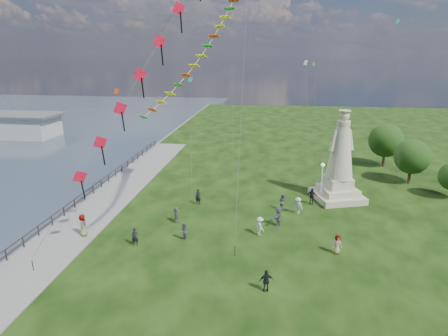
# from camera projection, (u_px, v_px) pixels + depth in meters

# --- Properties ---
(waterfront) EXTENTS (200.00, 200.00, 1.51)m
(waterfront) POSITION_uv_depth(u_px,v_px,m) (80.00, 214.00, 36.35)
(waterfront) COLOR #35414F
(waterfront) RESTS_ON ground
(statue) EXTENTS (5.86, 5.86, 9.47)m
(statue) POSITION_uv_depth(u_px,v_px,m) (340.00, 167.00, 38.90)
(statue) COLOR tan
(statue) RESTS_ON ground
(lamppost) EXTENTS (0.39, 0.39, 4.18)m
(lamppost) POSITION_uv_depth(u_px,v_px,m) (322.00, 174.00, 38.41)
(lamppost) COLOR silver
(lamppost) RESTS_ON ground
(tree_row) EXTENTS (7.73, 15.08, 5.92)m
(tree_row) POSITION_uv_depth(u_px,v_px,m) (403.00, 151.00, 46.30)
(tree_row) COLOR #382314
(tree_row) RESTS_ON ground
(person_0) EXTENTS (0.62, 0.48, 1.53)m
(person_0) POSITION_uv_depth(u_px,v_px,m) (135.00, 237.00, 30.06)
(person_0) COLOR black
(person_0) RESTS_ON ground
(person_1) EXTENTS (0.86, 0.90, 1.59)m
(person_1) POSITION_uv_depth(u_px,v_px,m) (184.00, 232.00, 30.89)
(person_1) COLOR #595960
(person_1) RESTS_ON ground
(person_2) EXTENTS (1.05, 1.19, 1.65)m
(person_2) POSITION_uv_depth(u_px,v_px,m) (260.00, 226.00, 31.80)
(person_2) COLOR silver
(person_2) RESTS_ON ground
(person_3) EXTENTS (1.02, 0.70, 1.58)m
(person_3) POSITION_uv_depth(u_px,v_px,m) (266.00, 281.00, 24.24)
(person_3) COLOR black
(person_3) RESTS_ON ground
(person_4) EXTENTS (0.88, 0.69, 1.58)m
(person_4) POSITION_uv_depth(u_px,v_px,m) (337.00, 244.00, 28.87)
(person_4) COLOR #595960
(person_4) RESTS_ON ground
(person_5) EXTENTS (0.88, 1.43, 1.44)m
(person_5) POSITION_uv_depth(u_px,v_px,m) (176.00, 215.00, 34.31)
(person_5) COLOR #595960
(person_5) RESTS_ON ground
(person_6) EXTENTS (0.66, 0.48, 1.68)m
(person_6) POSITION_uv_depth(u_px,v_px,m) (198.00, 197.00, 38.27)
(person_6) COLOR black
(person_6) RESTS_ON ground
(person_7) EXTENTS (0.92, 0.91, 1.65)m
(person_7) POSITION_uv_depth(u_px,v_px,m) (282.00, 202.00, 36.97)
(person_7) COLOR #595960
(person_7) RESTS_ON ground
(person_8) EXTENTS (1.17, 1.10, 1.65)m
(person_8) POSITION_uv_depth(u_px,v_px,m) (298.00, 206.00, 36.08)
(person_8) COLOR silver
(person_8) RESTS_ON ground
(person_9) EXTENTS (1.10, 0.76, 1.72)m
(person_9) POSITION_uv_depth(u_px,v_px,m) (312.00, 196.00, 38.34)
(person_9) COLOR black
(person_9) RESTS_ON ground
(person_10) EXTENTS (0.96, 1.09, 1.90)m
(person_10) POSITION_uv_depth(u_px,v_px,m) (83.00, 226.00, 31.53)
(person_10) COLOR #595960
(person_10) RESTS_ON ground
(person_11) EXTENTS (1.19, 1.80, 1.79)m
(person_11) POSITION_uv_depth(u_px,v_px,m) (278.00, 217.00, 33.46)
(person_11) COLOR #595960
(person_11) RESTS_ON ground
(red_kite_train) EXTENTS (10.98, 9.35, 20.88)m
(red_kite_train) POSITION_uv_depth(u_px,v_px,m) (138.00, 80.00, 27.31)
(red_kite_train) COLOR black
(red_kite_train) RESTS_ON ground
(small_kites) EXTENTS (31.34, 19.81, 24.84)m
(small_kites) POSITION_uv_depth(u_px,v_px,m) (264.00, 72.00, 43.22)
(small_kites) COLOR teal
(small_kites) RESTS_ON ground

